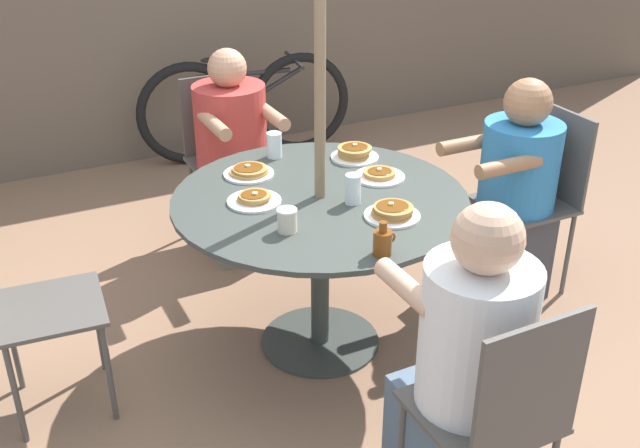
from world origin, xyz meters
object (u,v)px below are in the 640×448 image
Objects in this scene: diner_east at (234,164)px; pancake_plate_e at (379,175)px; patio_chair_north at (539,189)px; pancake_plate_b at (392,212)px; diner_north at (511,202)px; bicycle at (246,107)px; pancake_plate_d at (354,153)px; syrup_bottle at (383,242)px; drinking_glass_b at (353,189)px; patio_chair_south at (23,298)px; patio_chair_west at (500,411)px; coffee_cup at (287,220)px; diner_west at (466,379)px; drinking_glass_a at (275,145)px; patio_table at (320,222)px; pancake_plate_c at (254,199)px; pancake_plate_a at (249,172)px; patio_chair_east at (223,148)px.

pancake_plate_e is at bearing 108.00° from diner_east.
patio_chair_north is 1.12m from pancake_plate_b.
diner_north reaches higher than bicycle.
pancake_plate_d is at bearing 75.43° from pancake_plate_b.
diner_east is (-1.24, 1.06, -0.03)m from patio_chair_north.
diner_east is at bearing 97.59° from pancake_plate_b.
bicycle is at bearing 84.00° from pancake_plate_d.
patio_chair_north is at bearing 23.55° from syrup_bottle.
bicycle is (0.45, 2.43, -0.44)m from drinking_glass_b.
diner_north is 4.96× the size of pancake_plate_d.
bicycle is at bearing 79.52° from drinking_glass_b.
pancake_plate_b is at bearing -89.26° from bicycle.
diner_east is 1.22× the size of patio_chair_south.
syrup_bottle is 1.04× the size of drinking_glass_b.
syrup_bottle is (-0.03, 0.68, 0.27)m from patio_chair_west.
pancake_plate_d is at bearing 42.44° from coffee_cup.
coffee_cup is 0.06× the size of bicycle.
diner_east is (-1.06, 1.06, 0.00)m from diner_north.
drinking_glass_a is at bearing 89.74° from diner_west.
patio_chair_north is (1.23, -0.00, -0.09)m from patio_table.
diner_west is 5.22× the size of pancake_plate_c.
pancake_plate_a is at bearing 119.15° from pancake_plate_b.
pancake_plate_a is 2.42× the size of coffee_cup.
pancake_plate_c is (0.95, -0.03, 0.23)m from patio_chair_south.
coffee_cup is (-0.27, 1.00, 0.26)m from patio_chair_west.
diner_north is at bearing -23.38° from pancake_plate_d.
patio_table is at bearing -170.30° from pancake_plate_e.
drinking_glass_b is at bearing 94.54° from diner_east.
diner_north reaches higher than pancake_plate_e.
bicycle is (0.21, 2.00, -0.40)m from pancake_plate_d.
patio_chair_south is 1.40m from syrup_bottle.
diner_east is at bearing 75.75° from pancake_plate_a.
pancake_plate_a is (-0.18, -0.71, 0.26)m from diner_east.
patio_chair_south is 7.74× the size of drinking_glass_a.
diner_north is at bearing 130.31° from patio_chair_east.
diner_north is 0.83m from pancake_plate_d.
diner_west is at bearing -89.75° from drinking_glass_a.
coffee_cup reaches higher than patio_table.
pancake_plate_d is at bearing 42.74° from patio_table.
patio_chair_west is at bearing -87.75° from syrup_bottle.
patio_chair_south is 4.13× the size of pancake_plate_b.
patio_chair_north is 1.73m from patio_chair_west.
drinking_glass_b is (0.10, -1.35, 0.28)m from patio_chair_east.
patio_chair_west is 4.13× the size of pancake_plate_b.
patio_chair_south is 0.98m from pancake_plate_c.
patio_chair_north is at bearing 134.68° from patio_chair_east.
diner_north is 9.31× the size of drinking_glass_a.
pancake_plate_c is (-0.27, -1.16, 0.23)m from patio_chair_east.
patio_chair_south reaches higher than pancake_plate_e.
pancake_plate_d is 2.42× the size of coffee_cup.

